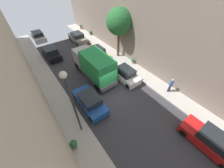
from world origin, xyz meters
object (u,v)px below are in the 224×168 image
at_px(parked_car_right_3, 97,53).
at_px(potted_plant_2, 81,27).
at_px(parked_car_right_2, 124,74).
at_px(pedestrian, 171,85).
at_px(delivery_truck, 94,65).
at_px(potted_plant_1, 74,144).
at_px(potted_plant_0, 90,33).
at_px(parked_car_right_4, 78,37).
at_px(parked_car_left_2, 51,53).
at_px(potted_plant_3, 133,61).
at_px(street_tree_1, 119,22).
at_px(parked_car_left_3, 38,36).
at_px(parked_car_right_1, 210,141).
at_px(lamp_post, 71,99).
at_px(parked_car_left_1, 90,101).

distance_m(parked_car_right_3, potted_plant_2, 11.35).
xyz_separation_m(parked_car_right_2, pedestrian, (2.42, -4.61, 0.35)).
height_order(parked_car_right_3, delivery_truck, delivery_truck).
bearing_deg(pedestrian, potted_plant_1, 176.14).
xyz_separation_m(delivery_truck, potted_plant_0, (5.76, 11.05, -1.24)).
distance_m(parked_car_right_2, delivery_truck, 3.74).
bearing_deg(parked_car_right_4, parked_car_left_2, -156.04).
height_order(pedestrian, potted_plant_3, pedestrian).
bearing_deg(potted_plant_2, street_tree_1, -91.55).
relative_size(parked_car_left_3, parked_car_right_1, 1.00).
distance_m(street_tree_1, potted_plant_3, 5.24).
bearing_deg(parked_car_right_2, parked_car_right_4, 90.00).
xyz_separation_m(potted_plant_1, potted_plant_2, (11.32, 20.95, -0.04)).
distance_m(parked_car_left_3, parked_car_right_2, 17.98).
relative_size(parked_car_right_1, delivery_truck, 0.64).
bearing_deg(parked_car_right_4, lamp_post, -115.34).
relative_size(parked_car_left_1, delivery_truck, 0.64).
bearing_deg(potted_plant_3, potted_plant_2, 90.05).
height_order(parked_car_right_2, parked_car_right_3, same).
height_order(parked_car_left_2, parked_car_right_2, same).
height_order(potted_plant_0, lamp_post, lamp_post).
relative_size(street_tree_1, potted_plant_0, 8.84).
bearing_deg(pedestrian, parked_car_left_1, 156.01).
bearing_deg(potted_plant_3, pedestrian, -94.77).
relative_size(parked_car_right_1, pedestrian, 2.44).
relative_size(parked_car_left_3, potted_plant_0, 5.71).
xyz_separation_m(parked_car_right_2, parked_car_right_3, (0.00, 6.10, 0.00)).
relative_size(pedestrian, potted_plant_1, 1.94).
height_order(parked_car_left_2, potted_plant_0, parked_car_left_2).
height_order(parked_car_left_2, potted_plant_1, parked_car_left_2).
bearing_deg(parked_car_left_2, potted_plant_3, -45.64).
distance_m(potted_plant_0, potted_plant_1, 20.74).
bearing_deg(lamp_post, parked_car_right_2, 21.40).
xyz_separation_m(parked_car_left_1, parked_car_right_3, (5.40, 7.23, 0.00)).
xyz_separation_m(parked_car_left_2, lamp_post, (-1.90, -13.02, 3.46)).
height_order(street_tree_1, potted_plant_3, street_tree_1).
relative_size(delivery_truck, street_tree_1, 1.02).
bearing_deg(street_tree_1, lamp_post, -143.56).
bearing_deg(potted_plant_1, lamp_post, 43.19).
bearing_deg(parked_car_right_1, delivery_truck, 102.42).
bearing_deg(potted_plant_2, pedestrian, -91.34).
bearing_deg(parked_car_left_2, parked_car_right_2, -62.00).
height_order(parked_car_right_3, parked_car_right_4, same).
bearing_deg(parked_car_left_3, lamp_post, -95.42).
xyz_separation_m(potted_plant_0, lamp_post, (-10.36, -16.27, 3.63)).
height_order(parked_car_right_1, parked_car_right_4, same).
distance_m(delivery_truck, potted_plant_2, 15.79).
bearing_deg(parked_car_right_4, potted_plant_2, 57.01).
bearing_deg(parked_car_right_4, potted_plant_1, -117.04).
distance_m(delivery_truck, pedestrian, 8.68).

